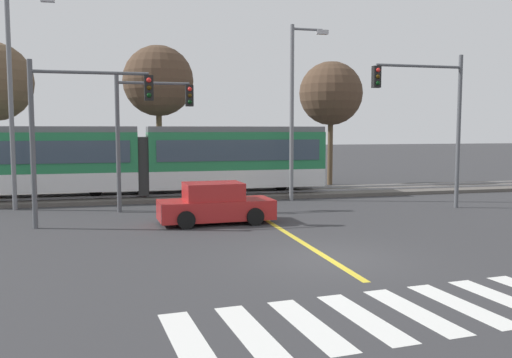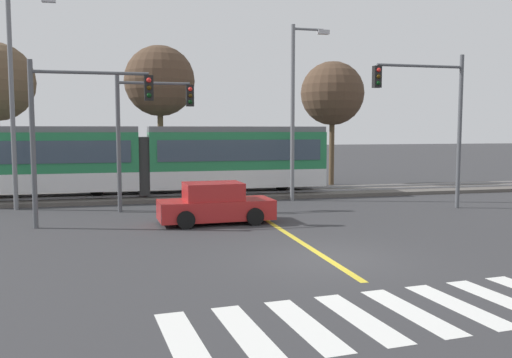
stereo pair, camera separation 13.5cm
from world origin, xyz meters
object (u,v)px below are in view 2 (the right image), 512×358
(traffic_light_mid_left, at_px, (76,116))
(bare_tree_east, at_px, (332,94))
(light_rail_tram, at_px, (143,158))
(traffic_light_far_left, at_px, (145,121))
(street_lamp_centre, at_px, (296,102))
(sedan_crossing, at_px, (215,204))
(bare_tree_west, at_px, (160,81))
(street_lamp_west, at_px, (16,89))
(traffic_light_mid_right, at_px, (433,108))

(traffic_light_mid_left, xyz_separation_m, bare_tree_east, (14.24, 11.55, 1.73))
(light_rail_tram, relative_size, traffic_light_far_left, 3.25)
(street_lamp_centre, height_order, bare_tree_east, street_lamp_centre)
(sedan_crossing, height_order, bare_tree_west, bare_tree_west)
(sedan_crossing, bearing_deg, light_rail_tram, 106.19)
(traffic_light_mid_left, relative_size, bare_tree_east, 0.77)
(street_lamp_west, xyz_separation_m, bare_tree_west, (6.47, 6.11, 0.95))
(traffic_light_mid_right, relative_size, bare_tree_east, 0.87)
(traffic_light_mid_left, xyz_separation_m, street_lamp_centre, (9.72, 4.94, 0.83))
(traffic_light_far_left, bearing_deg, sedan_crossing, -57.11)
(traffic_light_mid_left, bearing_deg, street_lamp_centre, 26.92)
(bare_tree_west, bearing_deg, light_rail_tram, -107.23)
(light_rail_tram, bearing_deg, sedan_crossing, -73.81)
(street_lamp_centre, distance_m, bare_tree_east, 8.06)
(sedan_crossing, height_order, traffic_light_mid_left, traffic_light_mid_left)
(bare_tree_west, bearing_deg, traffic_light_mid_right, -43.09)
(traffic_light_far_left, xyz_separation_m, bare_tree_east, (11.74, 8.41, 1.85))
(light_rail_tram, relative_size, bare_tree_west, 2.27)
(light_rail_tram, bearing_deg, traffic_light_mid_left, -108.94)
(traffic_light_mid_right, relative_size, street_lamp_west, 0.72)
(traffic_light_mid_right, distance_m, bare_tree_east, 10.81)
(traffic_light_mid_right, bearing_deg, light_rail_tram, 151.17)
(traffic_light_mid_right, distance_m, street_lamp_west, 17.86)
(traffic_light_far_left, distance_m, street_lamp_centre, 7.50)
(sedan_crossing, bearing_deg, bare_tree_west, 95.91)
(bare_tree_west, bearing_deg, street_lamp_centre, -45.11)
(light_rail_tram, distance_m, street_lamp_centre, 8.06)
(traffic_light_far_left, bearing_deg, street_lamp_centre, 13.92)
(light_rail_tram, height_order, street_lamp_west, street_lamp_west)
(traffic_light_mid_right, distance_m, street_lamp_centre, 6.36)
(traffic_light_mid_right, height_order, street_lamp_west, street_lamp_west)
(street_lamp_centre, bearing_deg, bare_tree_east, 55.69)
(light_rail_tram, distance_m, bare_tree_west, 5.55)
(traffic_light_mid_left, xyz_separation_m, street_lamp_west, (-2.81, 4.90, 1.26))
(sedan_crossing, distance_m, bare_tree_east, 16.05)
(traffic_light_mid_left, bearing_deg, light_rail_tram, 71.06)
(light_rail_tram, height_order, bare_tree_east, bare_tree_east)
(sedan_crossing, bearing_deg, bare_tree_east, 52.08)
(traffic_light_mid_right, bearing_deg, street_lamp_centre, 139.66)
(sedan_crossing, xyz_separation_m, traffic_light_mid_left, (-4.85, 0.49, 3.23))
(light_rail_tram, relative_size, traffic_light_mid_right, 2.77)
(light_rail_tram, bearing_deg, street_lamp_west, -154.73)
(street_lamp_west, bearing_deg, bare_tree_west, 43.36)
(street_lamp_centre, bearing_deg, sedan_crossing, -131.89)
(light_rail_tram, bearing_deg, bare_tree_west, 72.77)
(sedan_crossing, relative_size, traffic_light_mid_left, 0.73)
(traffic_light_mid_left, distance_m, bare_tree_west, 11.82)
(bare_tree_west, xyz_separation_m, bare_tree_east, (10.58, 0.53, -0.49))
(traffic_light_far_left, xyz_separation_m, traffic_light_mid_right, (12.06, -2.32, 0.58))
(sedan_crossing, height_order, street_lamp_west, street_lamp_west)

